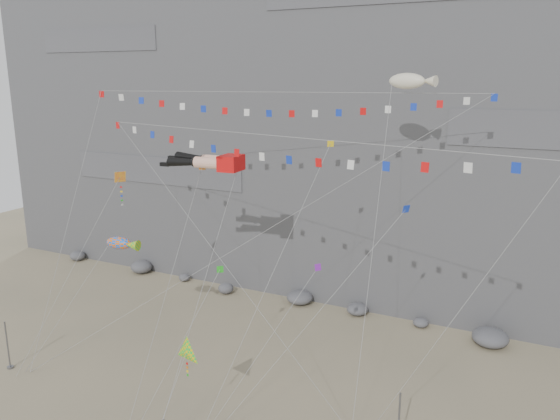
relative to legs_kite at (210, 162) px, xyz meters
name	(u,v)px	position (x,y,z in m)	size (l,w,h in m)	color
ground	(205,388)	(2.58, -5.47, -15.70)	(120.00, 120.00, 0.00)	#9B8B6B
cliff	(355,50)	(2.58, 26.53, 9.30)	(80.00, 28.00, 50.00)	slate
talus_boulders	(300,298)	(2.58, 11.53, -15.10)	(60.00, 3.00, 1.20)	slate
anchor_pole_left	(8,345)	(-12.59, -9.76, -13.74)	(0.12, 0.12, 3.92)	slate
legs_kite	(210,162)	(0.00, 0.00, 0.00)	(8.41, 14.93, 21.01)	red
flag_banner_upper	(280,92)	(3.84, 4.46, 5.15)	(31.11, 17.32, 29.00)	red
flag_banner_lower	(275,136)	(7.19, -3.10, 2.60)	(34.02, 8.24, 20.67)	red
harlequin_kite	(120,178)	(-6.64, -2.69, -1.33)	(5.40, 8.84, 16.96)	red
fish_windsock	(119,243)	(-6.78, -3.14, -6.58)	(6.07, 7.43, 11.98)	orange
delta_kite	(186,353)	(4.50, -10.07, -10.16)	(2.13, 4.66, 7.26)	yellow
blimp_windsock	(407,82)	(13.43, 5.99, 5.99)	(4.12, 15.10, 25.77)	#F7EDCB
small_kite_a	(201,170)	(-1.73, 1.37, -0.96)	(3.42, 14.25, 20.39)	orange
small_kite_b	(316,270)	(9.83, -2.18, -6.52)	(4.93, 8.61, 13.00)	purple
small_kite_c	(219,272)	(2.86, -3.61, -7.32)	(1.46, 10.29, 12.90)	green
small_kite_d	(327,151)	(9.25, 0.96, 1.23)	(3.75, 14.68, 22.60)	yellow
small_kite_e	(402,214)	(15.45, -1.92, -1.98)	(10.10, 9.37, 19.00)	#1432B7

